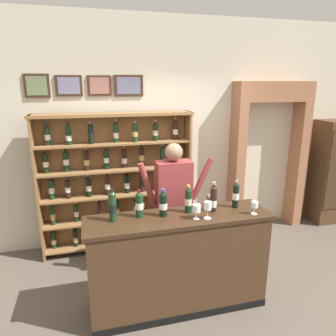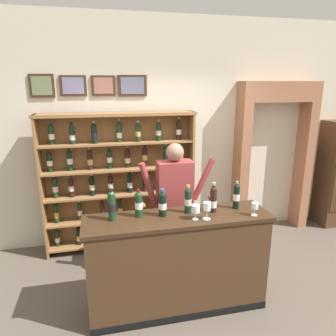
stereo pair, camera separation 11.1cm
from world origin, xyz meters
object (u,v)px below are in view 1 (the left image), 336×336
wine_glass_left (196,209)px  tasting_bottle_grappa (236,195)px  side_cabinet (334,171)px  wine_glass_spare (255,205)px  tasting_bottle_rosso (112,206)px  tasting_bottle_bianco (188,199)px  wine_shelf (116,179)px  tasting_bottle_vin_santo (163,203)px  tasting_bottle_prosecco (213,198)px  shopkeeper (174,197)px  wine_glass_right (208,207)px  tasting_counter (178,263)px  tasting_bottle_riserva (139,204)px

wine_glass_left → tasting_bottle_grappa: bearing=19.3°
side_cabinet → wine_glass_spare: bearing=-146.7°
side_cabinet → tasting_bottle_rosso: (-3.84, -1.41, 0.33)m
tasting_bottle_bianco → tasting_bottle_rosso: bearing=-178.7°
wine_shelf → side_cabinet: (3.67, 0.04, -0.16)m
side_cabinet → wine_shelf: bearing=-179.4°
tasting_bottle_rosso → tasting_bottle_vin_santo: bearing=-0.8°
tasting_bottle_prosecco → tasting_bottle_vin_santo: bearing=178.7°
tasting_bottle_prosecco → side_cabinet: bearing=26.8°
tasting_bottle_prosecco → wine_glass_left: bearing=-148.8°
side_cabinet → tasting_bottle_bianco: size_ratio=5.97×
shopkeeper → wine_glass_right: shopkeeper is taller
shopkeeper → tasting_bottle_bianco: (0.02, -0.48, 0.15)m
tasting_bottle_bianco → wine_glass_left: bearing=-82.0°
side_cabinet → tasting_counter: side_cabinet is taller
wine_shelf → wine_glass_right: size_ratio=12.15×
side_cabinet → tasting_bottle_grappa: 2.92m
shopkeeper → wine_glass_spare: shopkeeper is taller
wine_glass_right → tasting_bottle_riserva: bearing=161.8°
shopkeeper → tasting_bottle_prosecco: shopkeeper is taller
tasting_counter → wine_glass_spare: size_ratio=14.00×
shopkeeper → wine_glass_right: bearing=-77.4°
wine_shelf → tasting_bottle_prosecco: bearing=-58.4°
side_cabinet → tasting_counter: (-3.20, -1.46, -0.35)m
wine_shelf → wine_glass_right: 1.72m
wine_shelf → tasting_bottle_grappa: (1.12, -1.35, 0.15)m
tasting_bottle_bianco → shopkeeper: bearing=92.1°
tasting_counter → tasting_bottle_rosso: tasting_bottle_rosso is taller
shopkeeper → wine_glass_right: size_ratio=9.65×
tasting_bottle_rosso → shopkeeper: bearing=33.8°
wine_shelf → tasting_bottle_grappa: 1.76m
tasting_bottle_rosso → wine_glass_right: size_ratio=1.84×
tasting_bottle_vin_santo → tasting_bottle_prosecco: size_ratio=0.90×
tasting_bottle_riserva → wine_glass_left: size_ratio=1.91×
tasting_counter → tasting_bottle_prosecco: (0.38, 0.04, 0.66)m
tasting_bottle_riserva → wine_glass_right: (0.63, -0.21, -0.01)m
tasting_bottle_bianco → wine_glass_spare: tasting_bottle_bianco is taller
tasting_bottle_riserva → wine_glass_right: 0.67m
wine_glass_right → shopkeeper: bearing=102.6°
wine_shelf → tasting_bottle_rosso: wine_shelf is taller
side_cabinet → tasting_bottle_rosso: size_ratio=5.45×
tasting_counter → tasting_bottle_vin_santo: (-0.15, 0.05, 0.66)m
side_cabinet → tasting_bottle_grappa: size_ratio=5.85×
tasting_bottle_riserva → wine_glass_right: tasting_bottle_riserva is taller
tasting_bottle_rosso → tasting_bottle_bianco: bearing=1.3°
tasting_bottle_riserva → tasting_bottle_vin_santo: tasting_bottle_riserva is taller
tasting_bottle_prosecco → wine_glass_right: (-0.12, -0.16, -0.01)m
wine_shelf → tasting_bottle_bianco: 1.48m
tasting_bottle_rosso → wine_glass_left: 0.80m
tasting_bottle_rosso → tasting_bottle_grappa: bearing=0.7°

